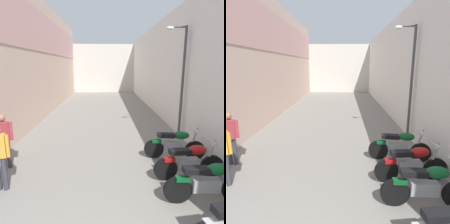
{
  "view_description": "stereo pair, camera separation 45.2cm",
  "coord_description": "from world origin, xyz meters",
  "views": [
    {
      "loc": [
        0.12,
        -0.37,
        2.86
      ],
      "look_at": [
        0.35,
        6.47,
        1.27
      ],
      "focal_mm": 32.22,
      "sensor_mm": 36.0,
      "label": 1
    },
    {
      "loc": [
        0.57,
        -0.37,
        2.86
      ],
      "look_at": [
        0.35,
        6.47,
        1.27
      ],
      "focal_mm": 32.22,
      "sensor_mm": 36.0,
      "label": 2
    }
  ],
  "objects": [
    {
      "name": "ground_plane",
      "position": [
        0.0,
        8.77,
        0.0
      ],
      "size": [
        37.55,
        37.55,
        0.0
      ],
      "primitive_type": "plane",
      "color": "gray"
    },
    {
      "name": "building_left",
      "position": [
        -3.4,
        10.73,
        3.21
      ],
      "size": [
        0.45,
        21.55,
        6.35
      ],
      "color": "beige",
      "rests_on": "ground"
    },
    {
      "name": "building_right",
      "position": [
        3.4,
        10.77,
        2.64
      ],
      "size": [
        0.45,
        21.55,
        5.27
      ],
      "color": "silver",
      "rests_on": "ground"
    },
    {
      "name": "building_far_end",
      "position": [
        0.0,
        22.55,
        2.51
      ],
      "size": [
        9.41,
        2.0,
        5.03
      ],
      "primitive_type": "cube",
      "color": "beige",
      "rests_on": "ground"
    },
    {
      "name": "motorcycle_third",
      "position": [
        2.26,
        3.31,
        0.5
      ],
      "size": [
        1.85,
        0.58,
        1.04
      ],
      "color": "black",
      "rests_on": "ground"
    },
    {
      "name": "motorcycle_fourth",
      "position": [
        2.26,
        4.25,
        0.5
      ],
      "size": [
        1.85,
        0.58,
        1.04
      ],
      "color": "black",
      "rests_on": "ground"
    },
    {
      "name": "motorcycle_fifth",
      "position": [
        2.26,
        5.38,
        0.5
      ],
      "size": [
        1.84,
        0.58,
        1.04
      ],
      "color": "black",
      "rests_on": "ground"
    },
    {
      "name": "pedestrian_further_down",
      "position": [
        -2.7,
        5.0,
        0.92
      ],
      "size": [
        0.52,
        0.32,
        1.57
      ],
      "color": "#383842",
      "rests_on": "ground"
    },
    {
      "name": "street_lamp",
      "position": [
        2.96,
        7.19,
        2.51
      ],
      "size": [
        0.79,
        0.18,
        4.25
      ],
      "color": "#47474C",
      "rests_on": "ground"
    }
  ]
}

